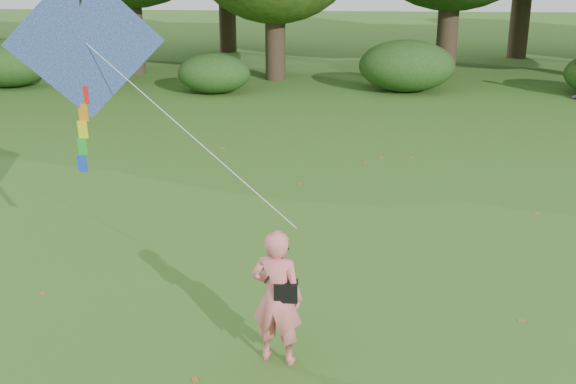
{
  "coord_description": "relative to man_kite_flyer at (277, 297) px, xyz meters",
  "views": [
    {
      "loc": [
        0.4,
        -8.78,
        5.27
      ],
      "look_at": [
        -0.31,
        2.0,
        1.5
      ],
      "focal_mm": 45.0,
      "sensor_mm": 36.0,
      "label": 1
    }
  ],
  "objects": [
    {
      "name": "flying_kite",
      "position": [
        -2.82,
        1.71,
        2.94
      ],
      "size": [
        4.13,
        2.12,
        3.11
      ],
      "color": "#254BA1",
      "rests_on": "ground"
    },
    {
      "name": "bystander_left",
      "position": [
        -7.72,
        19.23,
        -0.14
      ],
      "size": [
        0.93,
        0.83,
        1.57
      ],
      "primitive_type": "imported",
      "rotation": [
        0.0,
        0.0,
        0.36
      ],
      "color": "#252C32",
      "rests_on": "ground"
    },
    {
      "name": "ground",
      "position": [
        0.29,
        0.48,
        -0.93
      ],
      "size": [
        100.0,
        100.0,
        0.0
      ],
      "primitive_type": "plane",
      "color": "#265114",
      "rests_on": "ground"
    },
    {
      "name": "fallen_leaves",
      "position": [
        0.2,
        5.67,
        -0.92
      ],
      "size": [
        10.23,
        10.84,
        0.01
      ],
      "color": "brown",
      "rests_on": "ground"
    },
    {
      "name": "man_kite_flyer",
      "position": [
        0.0,
        0.0,
        0.0
      ],
      "size": [
        0.76,
        0.59,
        1.86
      ],
      "primitive_type": "imported",
      "rotation": [
        0.0,
        0.0,
        2.9
      ],
      "color": "#EE7075",
      "rests_on": "ground"
    },
    {
      "name": "crossbody_bag",
      "position": [
        0.12,
        -0.03,
        0.12
      ],
      "size": [
        0.43,
        0.2,
        0.72
      ],
      "color": "black",
      "rests_on": "ground"
    },
    {
      "name": "shrub_band",
      "position": [
        -0.43,
        18.09,
        -0.07
      ],
      "size": [
        39.15,
        3.22,
        1.88
      ],
      "color": "#264919",
      "rests_on": "ground"
    }
  ]
}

